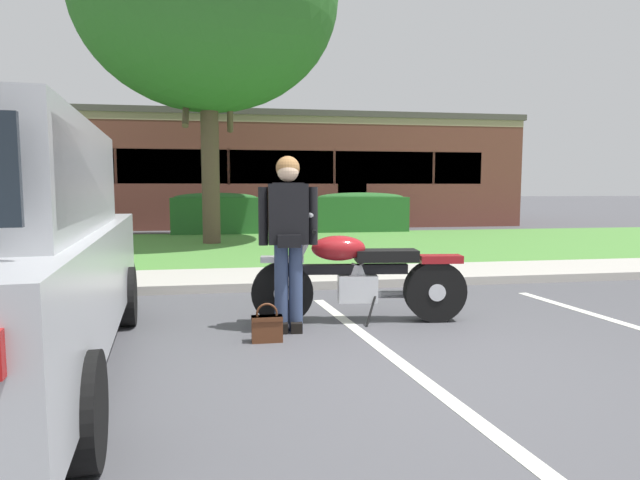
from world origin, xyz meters
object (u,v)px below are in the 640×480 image
(hedge_left, at_px, (57,214))
(hedge_center_left, at_px, (216,213))
(motorcycle, at_px, (368,276))
(hedge_center_right, at_px, (361,212))
(rider_person, at_px, (288,230))
(brick_building, at_px, (229,173))
(handbag, at_px, (267,326))

(hedge_left, height_order, hedge_center_left, same)
(motorcycle, height_order, hedge_left, hedge_left)
(motorcycle, bearing_deg, hedge_center_left, 99.78)
(hedge_left, xyz_separation_m, hedge_center_right, (8.71, 0.00, -0.00))
(rider_person, distance_m, hedge_center_left, 10.85)
(hedge_center_left, xyz_separation_m, brick_building, (0.39, 6.63, 1.33))
(hedge_center_right, xyz_separation_m, brick_building, (-3.97, 6.63, 1.33))
(motorcycle, bearing_deg, handbag, -152.77)
(motorcycle, xyz_separation_m, hedge_center_right, (2.53, 10.59, 0.17))
(hedge_center_right, bearing_deg, hedge_left, 180.00)
(rider_person, height_order, hedge_center_left, rider_person)
(motorcycle, distance_m, hedge_left, 12.26)
(rider_person, xyz_separation_m, hedge_center_right, (3.38, 10.80, -0.34))
(hedge_left, distance_m, hedge_center_left, 4.36)
(motorcycle, distance_m, hedge_center_right, 10.89)
(rider_person, relative_size, hedge_left, 0.68)
(hedge_center_right, bearing_deg, handbag, -107.99)
(hedge_center_left, bearing_deg, hedge_center_right, 0.00)
(hedge_center_left, bearing_deg, handbag, -86.22)
(hedge_left, bearing_deg, hedge_center_right, 0.00)
(motorcycle, xyz_separation_m, handbag, (-1.09, -0.56, -0.34))
(rider_person, xyz_separation_m, handbag, (-0.24, -0.34, -0.85))
(hedge_center_left, relative_size, brick_building, 0.12)
(rider_person, bearing_deg, brick_building, 91.92)
(motorcycle, height_order, hedge_center_left, hedge_center_left)
(hedge_left, bearing_deg, brick_building, 54.41)
(rider_person, distance_m, hedge_center_right, 11.33)
(rider_person, relative_size, handbag, 4.74)
(hedge_center_left, distance_m, brick_building, 6.77)
(rider_person, xyz_separation_m, hedge_center_left, (-0.97, 10.80, -0.34))
(handbag, distance_m, hedge_center_right, 11.73)
(hedge_center_left, distance_m, hedge_center_right, 4.36)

